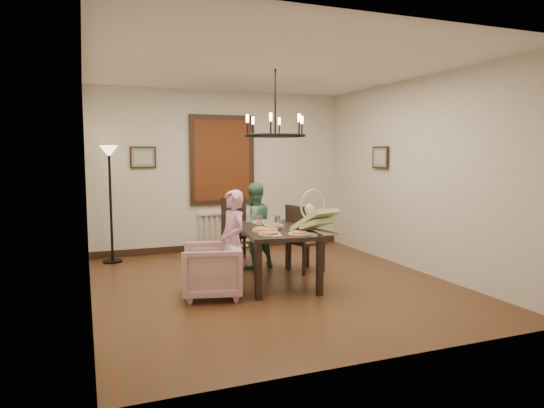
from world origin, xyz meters
TOP-DOWN VIEW (x-y plane):
  - room_shell at (0.00, 0.37)m, footprint 4.51×5.00m
  - dining_table at (0.06, 0.11)m, footprint 1.08×1.67m
  - chair_far at (-0.02, 1.31)m, footprint 0.59×0.59m
  - chair_right at (0.71, 0.51)m, footprint 0.52×0.52m
  - armchair at (-0.89, -0.23)m, footprint 0.85×0.84m
  - elderly_woman at (-0.61, -0.20)m, footprint 0.32×0.43m
  - seated_man at (0.06, 0.97)m, footprint 0.60×0.51m
  - baby_bouncer at (0.38, -0.42)m, footprint 0.54×0.66m
  - salad_bowl at (0.01, 0.03)m, footprint 0.29×0.29m
  - pizza_platter at (-0.14, -0.07)m, footprint 0.33×0.33m
  - drinking_glass at (0.16, 0.28)m, footprint 0.07×0.07m
  - window_blinds at (0.00, 2.46)m, footprint 1.00×0.03m
  - radiator at (0.00, 2.48)m, footprint 0.92×0.12m
  - picture_back at (-1.35, 2.47)m, footprint 0.42×0.03m
  - picture_right at (2.21, 0.90)m, footprint 0.03×0.42m
  - floor_lamp at (-1.90, 2.15)m, footprint 0.30×0.30m
  - chandelier at (0.06, 0.11)m, footprint 0.80×0.80m

SIDE VIEW (x-z plane):
  - armchair at x=-0.89m, z-range 0.00..0.64m
  - radiator at x=0.00m, z-range 0.04..0.66m
  - chair_right at x=0.71m, z-range 0.00..0.99m
  - chair_far at x=-0.02m, z-range 0.00..1.05m
  - elderly_woman at x=-0.61m, z-range 0.00..1.06m
  - seated_man at x=0.06m, z-range 0.00..1.06m
  - dining_table at x=0.06m, z-range 0.28..1.01m
  - pizza_platter at x=-0.14m, z-range 0.73..0.77m
  - salad_bowl at x=0.01m, z-range 0.73..0.80m
  - drinking_glass at x=0.16m, z-range 0.73..0.86m
  - floor_lamp at x=-1.90m, z-range 0.00..1.80m
  - baby_bouncer at x=0.38m, z-range 0.73..1.11m
  - room_shell at x=0.00m, z-range -0.01..2.80m
  - window_blinds at x=0.00m, z-range 0.90..2.30m
  - picture_back at x=-1.35m, z-range 1.47..1.83m
  - picture_right at x=2.21m, z-range 1.47..1.83m
  - chandelier at x=0.06m, z-range 1.93..1.97m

